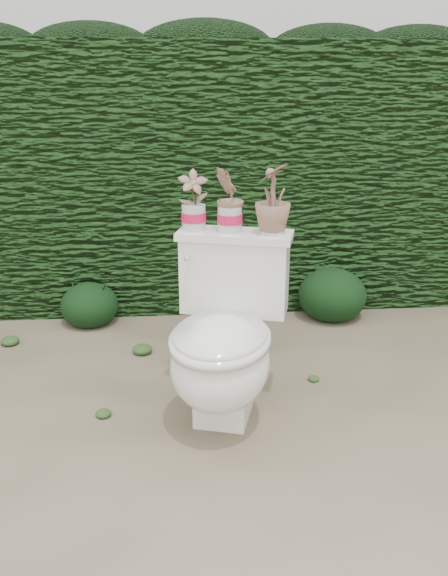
{
  "coord_description": "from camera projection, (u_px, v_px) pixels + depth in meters",
  "views": [
    {
      "loc": [
        -0.22,
        -2.41,
        1.45
      ],
      "look_at": [
        -0.01,
        0.06,
        0.55
      ],
      "focal_mm": 38.0,
      "sensor_mm": 36.0,
      "label": 1
    }
  ],
  "objects": [
    {
      "name": "ground",
      "position": [
        228.0,
        406.0,
        2.77
      ],
      "size": [
        60.0,
        60.0,
        0.0
      ],
      "primitive_type": "plane",
      "color": "gray",
      "rests_on": "ground"
    },
    {
      "name": "hedge",
      "position": [
        207.0,
        172.0,
        3.99
      ],
      "size": [
        8.0,
        1.0,
        1.6
      ],
      "primitive_type": "cube",
      "color": "#1F4717",
      "rests_on": "ground"
    },
    {
      "name": "house_wall",
      "position": [
        234.0,
        21.0,
        7.75
      ],
      "size": [
        8.0,
        3.5,
        4.0
      ],
      "primitive_type": "cube",
      "color": "silver",
      "rests_on": "ground"
    },
    {
      "name": "toilet",
      "position": [
        224.0,
        342.0,
        2.57
      ],
      "size": [
        0.62,
        0.78,
        0.78
      ],
      "rotation": [
        0.0,
        0.0,
        -0.28
      ],
      "color": "white",
      "rests_on": "ground"
    },
    {
      "name": "potted_plant_left",
      "position": [
        193.0,
        202.0,
        2.64
      ],
      "size": [
        0.13,
        0.09,
        0.25
      ],
      "primitive_type": "imported",
      "rotation": [
        0.0,
        0.0,
        0.04
      ],
      "color": "#307B26",
      "rests_on": "toilet"
    },
    {
      "name": "potted_plant_center",
      "position": [
        230.0,
        201.0,
        2.61
      ],
      "size": [
        0.14,
        0.16,
        0.27
      ],
      "primitive_type": "imported",
      "rotation": [
        0.0,
        0.0,
        4.55
      ],
      "color": "#307B26",
      "rests_on": "toilet"
    },
    {
      "name": "potted_plant_right",
      "position": [
        273.0,
        201.0,
        2.57
      ],
      "size": [
        0.21,
        0.21,
        0.29
      ],
      "primitive_type": "imported",
      "rotation": [
        0.0,
        0.0,
        4.26
      ],
      "color": "#307B26",
      "rests_on": "toilet"
    },
    {
      "name": "liriope_clump_1",
      "position": [
        89.0,
        301.0,
        3.63
      ],
      "size": [
        0.34,
        0.34,
        0.27
      ],
      "primitive_type": "ellipsoid",
      "color": "black",
      "rests_on": "ground"
    },
    {
      "name": "liriope_clump_2",
      "position": [
        332.0,
        291.0,
        3.71
      ],
      "size": [
        0.42,
        0.42,
        0.33
      ],
      "primitive_type": "ellipsoid",
      "color": "black",
      "rests_on": "ground"
    }
  ]
}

